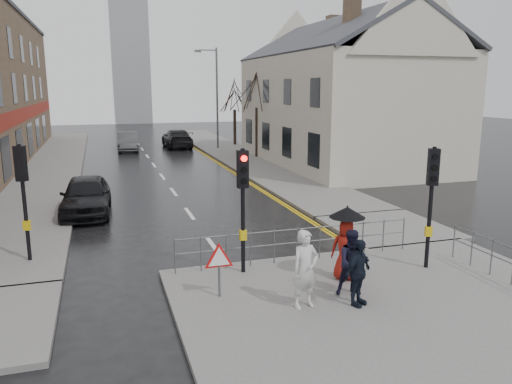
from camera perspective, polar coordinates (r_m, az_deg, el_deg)
ground at (r=13.67m, az=-2.05°, el=-10.01°), size 120.00×120.00×0.00m
near_pavement at (r=11.91m, az=17.25°, el=-13.67°), size 10.00×9.00×0.14m
left_pavement at (r=35.72m, az=-22.38°, el=2.96°), size 4.00×44.00×0.14m
right_pavement at (r=38.83m, az=-2.64°, el=4.51°), size 4.00×40.00×0.14m
pavement_bridge_right at (r=18.82m, az=14.88°, el=-3.99°), size 4.00×4.20×0.14m
building_right_cream at (r=33.90m, az=9.64°, el=11.25°), size 9.00×16.40×10.10m
church_tower at (r=74.48m, az=-14.18°, el=14.62°), size 5.00×5.00×18.00m
traffic_signal_near_left at (r=13.19m, az=-1.52°, el=0.35°), size 0.28×0.27×3.40m
traffic_signal_near_right at (r=14.35m, az=19.46°, el=0.61°), size 0.34×0.33×3.40m
traffic_signal_far_left at (r=15.61m, az=-25.13°, el=1.03°), size 0.34×0.33×3.40m
guard_railing_front at (r=14.51m, az=4.76°, el=-5.12°), size 7.14×0.04×1.00m
warning_sign at (r=12.02m, az=-4.25°, el=-7.87°), size 0.80×0.07×1.35m
street_lamp at (r=41.26m, az=-4.72°, el=11.37°), size 1.83×0.25×8.00m
tree_near at (r=35.90m, az=0.12°, el=12.02°), size 2.40×2.40×6.58m
tree_far at (r=43.73m, az=-2.47°, el=11.07°), size 2.40×2.40×5.64m
pedestrian_a at (r=11.50m, az=5.65°, el=-8.78°), size 0.74×0.55×1.83m
pedestrian_b at (r=12.35m, az=11.02°, el=-7.94°), size 0.90×0.76×1.63m
pedestrian_with_umbrella at (r=13.21m, az=10.28°, el=-5.32°), size 0.96×0.96×1.96m
pedestrian_d at (r=11.81m, az=11.58°, el=-9.02°), size 1.00×0.79×1.59m
car_parked at (r=21.34m, az=-18.85°, el=-0.37°), size 2.09×4.71×1.57m
car_mid at (r=41.75m, az=-14.41°, el=5.62°), size 1.85×4.68×1.51m
car_far at (r=43.16m, az=-9.01°, el=6.07°), size 2.23×5.36×1.55m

